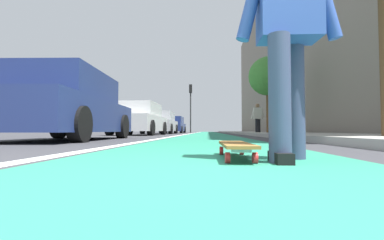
# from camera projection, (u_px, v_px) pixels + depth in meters

# --- Properties ---
(ground_plane) EXTENTS (80.00, 80.00, 0.00)m
(ground_plane) POSITION_uv_depth(u_px,v_px,m) (208.00, 136.00, 10.91)
(ground_plane) COLOR #38383D
(bike_lane_paint) EXTENTS (56.00, 2.13, 0.00)m
(bike_lane_paint) POSITION_uv_depth(u_px,v_px,m) (208.00, 133.00, 24.88)
(bike_lane_paint) COLOR #288466
(bike_lane_paint) RESTS_ON ground
(lane_stripe_white) EXTENTS (52.00, 0.16, 0.01)m
(lane_stripe_white) POSITION_uv_depth(u_px,v_px,m) (192.00, 133.00, 20.96)
(lane_stripe_white) COLOR silver
(lane_stripe_white) RESTS_ON ground
(sidewalk_curb) EXTENTS (52.00, 3.20, 0.12)m
(sidewalk_curb) POSITION_uv_depth(u_px,v_px,m) (256.00, 133.00, 18.70)
(sidewalk_curb) COLOR #9E9B93
(sidewalk_curb) RESTS_ON ground
(building_facade) EXTENTS (40.00, 1.20, 13.56)m
(building_facade) POSITION_uv_depth(u_px,v_px,m) (278.00, 53.00, 22.80)
(building_facade) COLOR gray
(building_facade) RESTS_ON ground
(skateboard) EXTENTS (0.84, 0.21, 0.11)m
(skateboard) POSITION_uv_depth(u_px,v_px,m) (236.00, 146.00, 1.99)
(skateboard) COLOR red
(skateboard) RESTS_ON ground
(skater_person) EXTENTS (0.46, 0.72, 1.64)m
(skater_person) POSITION_uv_depth(u_px,v_px,m) (288.00, 24.00, 1.85)
(skater_person) COLOR #384260
(skater_person) RESTS_ON ground
(parked_car_near) EXTENTS (4.40, 2.09, 1.48)m
(parked_car_near) POSITION_uv_depth(u_px,v_px,m) (66.00, 108.00, 6.00)
(parked_car_near) COLOR navy
(parked_car_near) RESTS_ON ground
(parked_car_mid) EXTENTS (4.18, 2.13, 1.49)m
(parked_car_mid) POSITION_uv_depth(u_px,v_px,m) (139.00, 120.00, 12.64)
(parked_car_mid) COLOR silver
(parked_car_mid) RESTS_ON ground
(parked_car_far) EXTENTS (4.18, 2.03, 1.49)m
(parked_car_far) POSITION_uv_depth(u_px,v_px,m) (160.00, 123.00, 18.27)
(parked_car_far) COLOR #B7B7BC
(parked_car_far) RESTS_ON ground
(parked_car_end) EXTENTS (4.46, 2.05, 1.46)m
(parked_car_end) POSITION_uv_depth(u_px,v_px,m) (173.00, 125.00, 24.47)
(parked_car_end) COLOR navy
(parked_car_end) RESTS_ON ground
(traffic_light) EXTENTS (0.33, 0.28, 4.59)m
(traffic_light) POSITION_uv_depth(u_px,v_px,m) (191.00, 100.00, 25.66)
(traffic_light) COLOR #2D2D2D
(traffic_light) RESTS_ON ground
(street_tree_mid) EXTENTS (1.90, 1.90, 3.82)m
(street_tree_mid) POSITION_uv_depth(u_px,v_px,m) (268.00, 77.00, 13.20)
(street_tree_mid) COLOR brown
(street_tree_mid) RESTS_ON ground
(pedestrian_distant) EXTENTS (0.48, 0.75, 1.71)m
(pedestrian_distant) POSITION_uv_depth(u_px,v_px,m) (258.00, 117.00, 14.95)
(pedestrian_distant) COLOR black
(pedestrian_distant) RESTS_ON ground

